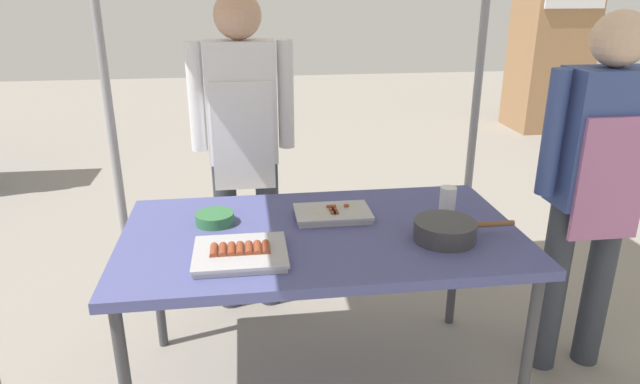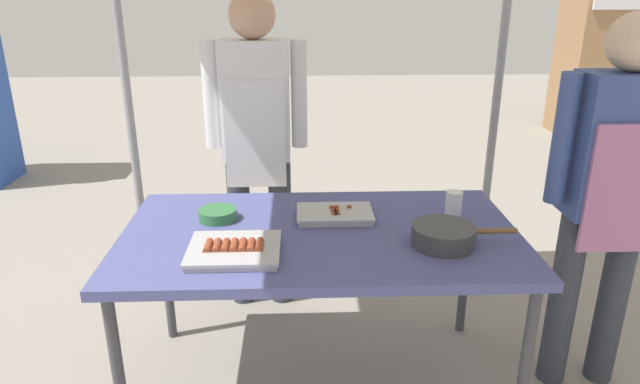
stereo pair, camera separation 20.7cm
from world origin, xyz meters
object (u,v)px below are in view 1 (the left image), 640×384
cooking_wok (445,230)px  drink_cup_near_edge (448,199)px  tray_grilled_sausages (240,253)px  condiment_bowl (215,218)px  neighbor_stall_right (552,44)px  vendor_woman (243,131)px  stall_table (322,243)px  tray_meat_skewers (333,214)px  customer_nearby (596,173)px

cooking_wok → drink_cup_near_edge: (0.11, 0.28, 0.01)m
tray_grilled_sausages → condiment_bowl: bearing=107.4°
neighbor_stall_right → vendor_woman: bearing=-135.2°
tray_grilled_sausages → drink_cup_near_edge: drink_cup_near_edge is taller
stall_table → tray_grilled_sausages: tray_grilled_sausages is taller
vendor_woman → condiment_bowl: bearing=77.6°
stall_table → tray_meat_skewers: size_ratio=4.97×
cooking_wok → customer_nearby: (0.69, 0.14, 0.15)m
customer_nearby → vendor_woman: bearing=153.2°
stall_table → vendor_woman: bearing=112.2°
drink_cup_near_edge → tray_meat_skewers: bearing=-179.4°
tray_meat_skewers → drink_cup_near_edge: drink_cup_near_edge is taller
tray_grilled_sausages → neighbor_stall_right: 5.88m
tray_meat_skewers → vendor_woman: (-0.36, 0.60, 0.22)m
cooking_wok → neighbor_stall_right: bearing=57.3°
tray_meat_skewers → drink_cup_near_edge: size_ratio=2.93×
cooking_wok → tray_meat_skewers: bearing=145.1°
stall_table → condiment_bowl: bearing=162.6°
stall_table → vendor_woman: vendor_woman is taller
tray_grilled_sausages → vendor_woman: vendor_woman is taller
tray_grilled_sausages → neighbor_stall_right: bearing=51.0°
stall_table → drink_cup_near_edge: (0.58, 0.14, 0.11)m
tray_grilled_sausages → cooking_wok: 0.79m
cooking_wok → customer_nearby: 0.72m
cooking_wok → customer_nearby: size_ratio=0.25×
stall_table → neighbor_stall_right: (3.37, 4.37, 0.31)m
cooking_wok → neighbor_stall_right: neighbor_stall_right is taller
tray_grilled_sausages → drink_cup_near_edge: size_ratio=3.08×
vendor_woman → neighbor_stall_right: bearing=-135.2°
tray_grilled_sausages → drink_cup_near_edge: 0.96m
customer_nearby → neighbor_stall_right: neighbor_stall_right is taller
cooking_wok → condiment_bowl: size_ratio=2.51×
stall_table → drink_cup_near_edge: bearing=13.6°
tray_meat_skewers → customer_nearby: 1.12m
tray_grilled_sausages → vendor_woman: bearing=88.3°
drink_cup_near_edge → neighbor_stall_right: bearing=56.6°
neighbor_stall_right → tray_grilled_sausages: bearing=-129.0°
vendor_woman → stall_table: bearing=112.2°
tray_grilled_sausages → tray_meat_skewers: tray_grilled_sausages is taller
stall_table → condiment_bowl: condiment_bowl is taller
tray_meat_skewers → vendor_woman: bearing=121.4°
tray_grilled_sausages → tray_meat_skewers: (0.39, 0.33, -0.00)m
stall_table → customer_nearby: (1.16, -0.00, 0.25)m
vendor_woman → neighbor_stall_right: (3.67, 3.64, 0.02)m
tray_meat_skewers → condiment_bowl: (-0.50, -0.00, 0.01)m
customer_nearby → neighbor_stall_right: 4.90m
stall_table → cooking_wok: size_ratio=3.97×
stall_table → tray_meat_skewers: bearing=63.9°
condiment_bowl → customer_nearby: 1.61m
tray_grilled_sausages → customer_nearby: 1.51m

